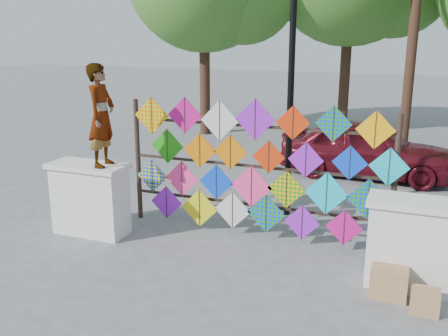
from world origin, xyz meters
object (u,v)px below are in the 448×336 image
at_px(kite_rack, 256,170).
at_px(sedan, 367,148).
at_px(vendor_woman, 101,116).
at_px(lamppost, 291,77).

xyz_separation_m(kite_rack, sedan, (1.38, 4.68, -0.49)).
bearing_deg(vendor_woman, lamppost, -57.38).
xyz_separation_m(vendor_woman, sedan, (3.79, 5.61, -1.42)).
distance_m(kite_rack, vendor_woman, 2.74).
relative_size(vendor_woman, sedan, 0.41).
bearing_deg(sedan, kite_rack, 165.78).
distance_m(vendor_woman, sedan, 6.91).
height_order(kite_rack, lamppost, lamppost).
bearing_deg(lamppost, sedan, 71.61).
bearing_deg(sedan, vendor_woman, 148.22).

